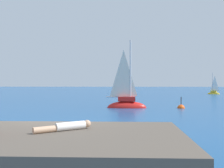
% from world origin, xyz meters
% --- Properties ---
extents(ground_plane, '(160.00, 160.00, 0.00)m').
position_xyz_m(ground_plane, '(0.00, 0.00, 0.00)').
color(ground_plane, navy).
extents(shore_ledge, '(7.98, 4.57, 0.65)m').
position_xyz_m(shore_ledge, '(0.33, -3.30, 0.33)').
color(shore_ledge, brown).
rests_on(shore_ledge, ground).
extents(boulder_seaward, '(1.53, 1.46, 0.82)m').
position_xyz_m(boulder_seaward, '(-0.11, -0.58, 0.00)').
color(boulder_seaward, '#4E4D44').
rests_on(boulder_seaward, ground).
extents(boulder_inland, '(1.29, 1.40, 0.86)m').
position_xyz_m(boulder_inland, '(-0.38, -0.86, 0.00)').
color(boulder_inland, brown).
rests_on(boulder_inland, ground).
extents(sailboat_near, '(3.08, 1.13, 5.67)m').
position_xyz_m(sailboat_near, '(2.88, 10.57, 0.31)').
color(sailboat_near, red).
rests_on(sailboat_near, ground).
extents(sailboat_far, '(1.85, 1.67, 3.56)m').
position_xyz_m(sailboat_far, '(16.24, 32.14, 0.19)').
color(sailboat_far, yellow).
rests_on(sailboat_far, ground).
extents(person_sunbather, '(1.50, 1.16, 0.25)m').
position_xyz_m(person_sunbather, '(1.01, -2.80, 0.77)').
color(person_sunbather, white).
rests_on(person_sunbather, shore_ledge).
extents(marker_buoy, '(0.56, 0.56, 1.13)m').
position_xyz_m(marker_buoy, '(6.96, 10.39, 0.01)').
color(marker_buoy, '#EA5114').
rests_on(marker_buoy, ground).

